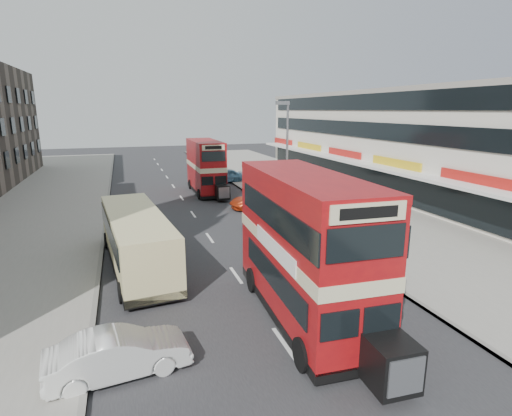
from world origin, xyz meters
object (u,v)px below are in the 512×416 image
object	(u,v)px
bus_main	(305,247)
cyclist	(250,196)
pedestrian_near	(319,210)
coach	(136,238)
street_lamp	(286,149)
car_right_a	(274,218)
bus_second	(206,167)
car_left_front	(119,354)
car_right_c	(223,176)
car_right_b	(259,200)

from	to	relation	value
bus_main	cyclist	size ratio (longest dim) A/B	4.51
pedestrian_near	cyclist	world-z (taller)	cyclist
coach	street_lamp	bearing A→B (deg)	28.74
car_right_a	cyclist	world-z (taller)	cyclist
coach	bus_second	bearing A→B (deg)	62.32
street_lamp	pedestrian_near	world-z (taller)	street_lamp
cyclist	car_left_front	bearing A→B (deg)	-114.95
car_right_c	cyclist	distance (m)	10.51
car_right_b	cyclist	world-z (taller)	cyclist
bus_main	coach	bearing A→B (deg)	-48.87
car_right_b	car_right_c	world-z (taller)	car_right_c
car_right_b	pedestrian_near	world-z (taller)	pedestrian_near
car_right_c	pedestrian_near	distance (m)	18.03
car_right_a	pedestrian_near	distance (m)	3.03
coach	car_right_c	size ratio (longest dim) A/B	2.26
coach	cyclist	world-z (taller)	coach
bus_second	car_right_b	xyz separation A→B (m)	(2.69, -7.31, -1.82)
bus_second	bus_main	bearing A→B (deg)	87.40
bus_main	coach	distance (m)	9.13
bus_second	car_left_front	bearing A→B (deg)	73.46
car_right_c	coach	bearing A→B (deg)	-29.46
bus_second	car_right_c	bearing A→B (deg)	-120.75
car_left_front	car_right_b	distance (m)	21.07
bus_second	coach	world-z (taller)	bus_second
bus_second	cyclist	size ratio (longest dim) A/B	4.02
street_lamp	bus_second	world-z (taller)	street_lamp
car_right_b	car_right_c	distance (m)	11.91
bus_main	cyclist	bearing A→B (deg)	-98.79
car_right_a	bus_main	bearing A→B (deg)	-13.95
pedestrian_near	cyclist	xyz separation A→B (m)	(-2.49, 7.38, -0.36)
bus_second	street_lamp	bearing A→B (deg)	112.64
pedestrian_near	car_left_front	bearing A→B (deg)	33.70
car_left_front	pedestrian_near	distance (m)	17.66
car_right_a	car_right_b	distance (m)	5.36
car_right_c	pedestrian_near	xyz separation A→B (m)	(2.17, -17.89, 0.32)
coach	car_right_b	world-z (taller)	coach
coach	car_right_a	distance (m)	9.95
car_left_front	car_right_a	world-z (taller)	car_left_front
bus_main	car_left_front	size ratio (longest dim) A/B	2.35
pedestrian_near	cyclist	size ratio (longest dim) A/B	0.86
bus_second	cyclist	xyz separation A→B (m)	(2.43, -5.91, -1.76)
street_lamp	pedestrian_near	bearing A→B (deg)	-75.64
street_lamp	bus_second	distance (m)	10.69
car_right_a	car_right_b	size ratio (longest dim) A/B	0.88
bus_main	bus_second	world-z (taller)	bus_main
car_left_front	car_right_a	bearing A→B (deg)	-43.88
bus_main	car_left_front	world-z (taller)	bus_main
coach	cyclist	size ratio (longest dim) A/B	4.64
car_left_front	cyclist	distance (m)	22.18
car_right_a	car_right_c	size ratio (longest dim) A/B	0.93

